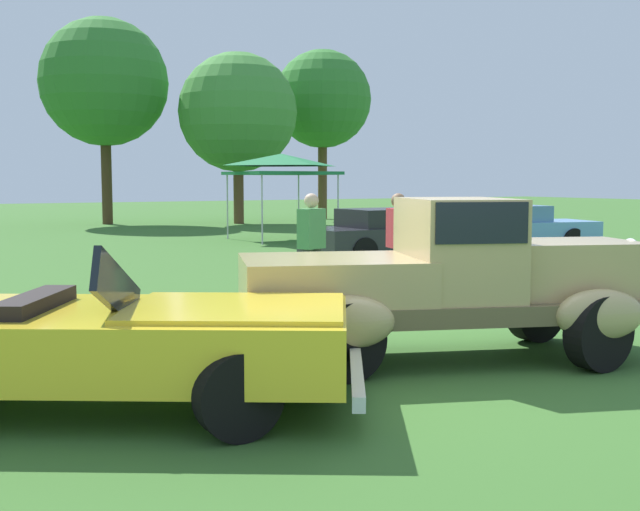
# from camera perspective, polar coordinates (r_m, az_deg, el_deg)

# --- Properties ---
(ground_plane) EXTENTS (120.00, 120.00, 0.00)m
(ground_plane) POSITION_cam_1_polar(r_m,az_deg,el_deg) (8.24, 8.03, -7.77)
(ground_plane) COLOR #386628
(feature_pickup_truck) EXTENTS (4.50, 2.89, 1.70)m
(feature_pickup_truck) POSITION_cam_1_polar(r_m,az_deg,el_deg) (8.28, 9.47, -1.64)
(feature_pickup_truck) COLOR brown
(feature_pickup_truck) RESTS_ON ground_plane
(neighbor_convertible) EXTENTS (4.67, 3.74, 1.40)m
(neighbor_convertible) POSITION_cam_1_polar(r_m,az_deg,el_deg) (6.71, -15.67, -5.93)
(neighbor_convertible) COLOR yellow
(neighbor_convertible) RESTS_ON ground_plane
(show_car_charcoal) EXTENTS (3.93, 1.78, 1.22)m
(show_car_charcoal) POSITION_cam_1_polar(r_m,az_deg,el_deg) (18.31, 4.87, 1.48)
(show_car_charcoal) COLOR #28282D
(show_car_charcoal) RESTS_ON ground_plane
(show_car_skyblue) EXTENTS (4.70, 2.64, 1.22)m
(show_car_skyblue) POSITION_cam_1_polar(r_m,az_deg,el_deg) (21.23, 13.78, 1.90)
(show_car_skyblue) COLOR #669EDB
(show_car_skyblue) RESTS_ON ground_plane
(spectator_near_truck) EXTENTS (0.32, 0.44, 1.69)m
(spectator_near_truck) POSITION_cam_1_polar(r_m,az_deg,el_deg) (11.92, 5.71, 0.82)
(spectator_near_truck) COLOR #283351
(spectator_near_truck) RESTS_ON ground_plane
(spectator_by_row) EXTENTS (0.46, 0.37, 1.69)m
(spectator_by_row) POSITION_cam_1_polar(r_m,az_deg,el_deg) (11.73, -0.63, 0.77)
(spectator_by_row) COLOR #383838
(spectator_by_row) RESTS_ON ground_plane
(canopy_tent_left_field) EXTENTS (2.88, 2.88, 2.71)m
(canopy_tent_left_field) POSITION_cam_1_polar(r_m,az_deg,el_deg) (24.61, -2.84, 6.78)
(canopy_tent_left_field) COLOR #B7B7BC
(canopy_tent_left_field) RESTS_ON ground_plane
(treeline_mid_left) EXTENTS (5.38, 5.38, 8.69)m
(treeline_mid_left) POSITION_cam_1_polar(r_m,az_deg,el_deg) (34.89, -15.51, 12.09)
(treeline_mid_left) COLOR #47331E
(treeline_mid_left) RESTS_ON ground_plane
(treeline_center) EXTENTS (5.09, 5.09, 7.32)m
(treeline_center) POSITION_cam_1_polar(r_m,az_deg,el_deg) (34.12, -6.03, 10.35)
(treeline_center) COLOR brown
(treeline_center) RESTS_ON ground_plane
(treeline_mid_right) EXTENTS (4.67, 4.67, 8.10)m
(treeline_mid_right) POSITION_cam_1_polar(r_m,az_deg,el_deg) (38.12, 0.19, 11.33)
(treeline_mid_right) COLOR brown
(treeline_mid_right) RESTS_ON ground_plane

